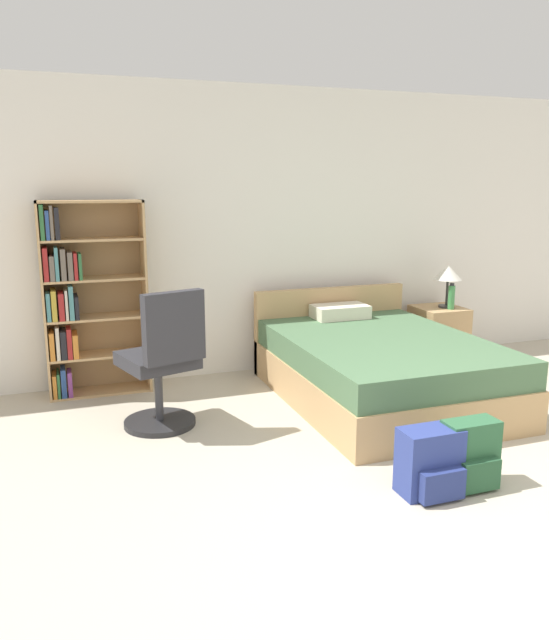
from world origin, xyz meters
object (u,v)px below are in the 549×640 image
bed (377,366)px  nightstand (438,334)px  bookshelf (82,299)px  water_bottle (451,297)px  backpack_green (471,456)px  office_chair (163,364)px  backpack_blue (431,463)px  table_lamp (448,274)px

bed → nightstand: (1.12, 0.80, -0.00)m
bed → bookshelf: bearing=157.6°
bed → water_bottle: bearing=30.1°
backpack_green → water_bottle: bearing=57.7°
office_chair → backpack_blue: size_ratio=2.68×
bed → office_chair: bearing=-177.4°
bookshelf → nightstand: bookshelf is taller
backpack_blue → table_lamp: bearing=54.0°
water_bottle → office_chair: bearing=-165.6°
table_lamp → backpack_blue: bearing=-126.0°
bed → office_chair: (-1.77, -0.08, 0.21)m
bed → backpack_blue: bed is taller
office_chair → backpack_green: office_chair is taller
backpack_green → backpack_blue: size_ratio=1.04×
office_chair → water_bottle: office_chair is taller
office_chair → nightstand: size_ratio=1.91×
office_chair → nightstand: (2.90, 0.88, -0.22)m
bed → backpack_green: bed is taller
bookshelf → nightstand: 3.43m
nightstand → table_lamp: bearing=-17.6°
backpack_green → backpack_blue: (-0.27, 0.00, -0.01)m
water_bottle → backpack_blue: size_ratio=0.66×
bookshelf → table_lamp: (3.44, -0.15, 0.06)m
backpack_blue → bookshelf: bearing=125.0°
office_chair → backpack_blue: 1.97m
backpack_blue → office_chair: bearing=130.5°
water_bottle → backpack_green: size_ratio=0.64×
bookshelf → office_chair: bookshelf is taller
bed → backpack_green: bearing=-98.9°
bookshelf → backpack_blue: 3.10m
backpack_green → office_chair: bearing=135.9°
bookshelf → water_bottle: 3.44m
nightstand → table_lamp: size_ratio=1.30×
office_chair → water_bottle: size_ratio=4.02×
table_lamp → backpack_green: 2.82m
water_bottle → backpack_green: water_bottle is taller
office_chair → table_lamp: bearing=16.1°
office_chair → backpack_green: bearing=-44.1°
office_chair → bookshelf: bearing=115.6°
backpack_green → bookshelf: bearing=129.0°
bookshelf → backpack_green: 3.26m
bookshelf → water_bottle: (3.43, -0.25, -0.15)m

